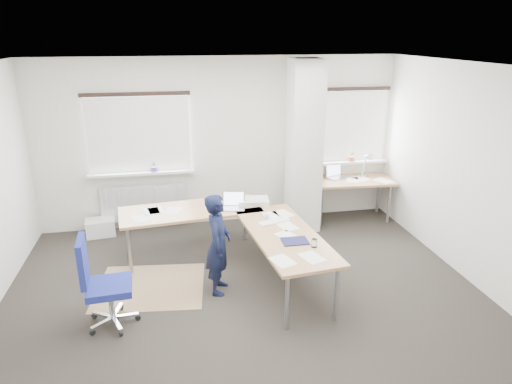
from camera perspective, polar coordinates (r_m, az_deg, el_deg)
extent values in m
plane|color=#292521|center=(5.91, -1.31, -12.83)|extent=(6.00, 6.00, 0.00)
cube|color=beige|center=(7.68, -4.54, 6.15)|extent=(6.00, 0.04, 2.80)
cube|color=beige|center=(3.10, 6.51, -15.02)|extent=(6.00, 0.04, 2.80)
cube|color=beige|center=(6.48, 25.77, 1.74)|extent=(0.04, 5.00, 2.80)
cube|color=white|center=(5.01, -1.57, 15.39)|extent=(6.00, 5.00, 0.04)
cube|color=beige|center=(7.41, 6.04, 5.54)|extent=(0.50, 0.50, 2.78)
cube|color=white|center=(7.58, -14.43, 6.98)|extent=(1.60, 0.04, 1.20)
cube|color=white|center=(7.54, -14.45, 6.91)|extent=(1.60, 0.02, 1.20)
cube|color=white|center=(7.66, -14.08, 2.34)|extent=(1.70, 0.20, 0.04)
cube|color=white|center=(8.18, 11.83, 8.05)|extent=(1.20, 0.04, 1.20)
cube|color=white|center=(8.14, 11.93, 8.00)|extent=(1.20, 0.02, 1.20)
cube|color=white|center=(8.26, 11.72, 3.74)|extent=(1.30, 0.20, 0.04)
cube|color=silver|center=(7.85, -13.76, -1.32)|extent=(1.40, 0.10, 0.60)
cylinder|color=#734598|center=(7.62, -12.62, 2.83)|extent=(0.12, 0.12, 0.08)
imported|color=#3E722D|center=(7.60, -12.64, 3.13)|extent=(0.09, 0.06, 0.17)
cylinder|color=#A4583F|center=(8.22, 11.80, 4.10)|extent=(0.12, 0.12, 0.08)
imported|color=#3E722D|center=(8.21, 11.82, 4.39)|extent=(0.09, 0.07, 0.17)
cube|color=#997953|center=(6.24, -13.02, -11.43)|extent=(1.48, 1.30, 0.01)
cube|color=white|center=(7.88, -18.86, -4.20)|extent=(0.49, 0.38, 0.27)
cube|color=#9C7B43|center=(6.66, -8.19, -2.31)|extent=(2.08, 1.02, 0.04)
cube|color=#9C7B43|center=(5.82, 3.58, -5.42)|extent=(1.02, 2.08, 0.04)
cylinder|color=gray|center=(6.47, -15.53, -7.07)|extent=(0.05, 0.05, 0.69)
cylinder|color=gray|center=(7.02, -15.75, -4.95)|extent=(0.05, 0.05, 0.69)
cylinder|color=gray|center=(7.25, -1.41, -3.40)|extent=(0.05, 0.05, 0.69)
cylinder|color=gray|center=(5.17, 3.90, -13.53)|extent=(0.05, 0.05, 0.69)
cylinder|color=gray|center=(5.38, 10.02, -12.33)|extent=(0.05, 0.05, 0.69)
cylinder|color=gray|center=(6.84, 3.21, -4.87)|extent=(0.05, 0.05, 0.69)
cube|color=#B7B7BC|center=(6.61, -2.86, -2.05)|extent=(0.37, 0.29, 0.01)
cube|color=#B7B7BC|center=(6.67, -2.81, -0.79)|extent=(0.33, 0.11, 0.22)
cube|color=silver|center=(6.67, -2.81, -0.79)|extent=(0.29, 0.09, 0.19)
cube|color=white|center=(6.15, 2.27, -3.70)|extent=(0.46, 0.28, 0.02)
cube|color=#16173E|center=(5.61, 4.88, -6.13)|extent=(0.32, 0.24, 0.01)
cube|color=silver|center=(6.80, -0.35, -1.14)|extent=(0.48, 0.37, 0.07)
imported|color=white|center=(6.23, 1.37, -3.15)|extent=(0.09, 0.09, 0.07)
cylinder|color=silver|center=(5.49, 7.29, -6.35)|extent=(0.07, 0.07, 0.10)
cube|color=#9C7B43|center=(8.09, 11.92, 1.41)|extent=(1.45, 0.80, 0.04)
cylinder|color=gray|center=(7.82, 8.13, -1.84)|extent=(0.05, 0.05, 0.69)
cylinder|color=gray|center=(8.20, 16.27, -1.42)|extent=(0.05, 0.05, 0.69)
cylinder|color=gray|center=(8.27, 7.26, -0.60)|extent=(0.05, 0.05, 0.69)
cylinder|color=gray|center=(8.63, 15.02, -0.26)|extent=(0.05, 0.05, 0.69)
cube|color=#B7B7BC|center=(8.12, 10.14, 1.79)|extent=(0.39, 0.33, 0.01)
cube|color=#B7B7BC|center=(8.17, 9.66, 2.75)|extent=(0.32, 0.15, 0.22)
cube|color=silver|center=(8.17, 9.66, 2.75)|extent=(0.28, 0.13, 0.19)
cylinder|color=silver|center=(8.29, 13.27, 1.96)|extent=(0.10, 0.10, 0.02)
cylinder|color=silver|center=(8.24, 13.38, 3.22)|extent=(0.02, 0.16, 0.38)
cylinder|color=silver|center=(8.08, 13.84, 4.49)|extent=(0.02, 0.29, 0.13)
cone|color=silver|center=(7.96, 14.23, 4.09)|extent=(0.14, 0.16, 0.17)
cube|color=navy|center=(5.41, -17.85, -11.25)|extent=(0.51, 0.51, 0.08)
cube|color=navy|center=(5.27, -20.86, -8.10)|extent=(0.09, 0.42, 0.52)
cylinder|color=silver|center=(5.51, -17.63, -13.03)|extent=(0.06, 0.06, 0.35)
cylinder|color=black|center=(5.62, -14.53, -14.94)|extent=(0.06, 0.04, 0.06)
cylinder|color=black|center=(5.85, -16.46, -13.68)|extent=(0.05, 0.07, 0.06)
cylinder|color=black|center=(5.79, -19.55, -14.40)|extent=(0.07, 0.06, 0.06)
cylinder|color=black|center=(5.53, -19.77, -16.20)|extent=(0.07, 0.06, 0.06)
cylinder|color=black|center=(5.42, -16.53, -16.59)|extent=(0.05, 0.07, 0.06)
imported|color=black|center=(5.73, -4.74, -6.51)|extent=(0.43, 0.54, 1.31)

